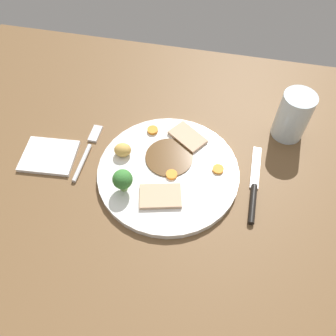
{
  "coord_description": "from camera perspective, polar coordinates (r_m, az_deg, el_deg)",
  "views": [
    {
      "loc": [
        7.26,
        -38.85,
        61.77
      ],
      "look_at": [
        -0.93,
        -0.17,
        6.0
      ],
      "focal_mm": 36.94,
      "sensor_mm": 36.0,
      "label": 1
    }
  ],
  "objects": [
    {
      "name": "fork",
      "position": [
        0.76,
        -13.1,
        2.87
      ],
      "size": [
        2.03,
        15.26,
        0.9
      ],
      "rotation": [
        0.0,
        0.0,
        1.56
      ],
      "color": "silver",
      "rests_on": "dining_table"
    },
    {
      "name": "water_glass",
      "position": [
        0.78,
        19.94,
        8.1
      ],
      "size": [
        6.83,
        6.83,
        10.9
      ],
      "primitive_type": "cylinder",
      "color": "silver",
      "rests_on": "dining_table"
    },
    {
      "name": "carrot_coin_back",
      "position": [
        0.76,
        -2.55,
        6.24
      ],
      "size": [
        2.31,
        2.31,
        0.69
      ],
      "primitive_type": "cylinder",
      "color": "orange",
      "rests_on": "dinner_plate"
    },
    {
      "name": "folded_napkin",
      "position": [
        0.77,
        -19.01,
        1.9
      ],
      "size": [
        11.75,
        9.94,
        0.8
      ],
      "primitive_type": "cube",
      "rotation": [
        0.0,
        0.0,
        0.09
      ],
      "color": "white",
      "rests_on": "dining_table"
    },
    {
      "name": "dining_table",
      "position": [
        0.72,
        0.75,
        -1.96
      ],
      "size": [
        120.0,
        84.0,
        3.6
      ],
      "primitive_type": "cube",
      "color": "brown",
      "rests_on": "ground"
    },
    {
      "name": "carrot_coin_front",
      "position": [
        0.7,
        8.27,
        -0.19
      ],
      "size": [
        2.3,
        2.3,
        0.57
      ],
      "primitive_type": "cylinder",
      "color": "orange",
      "rests_on": "dinner_plate"
    },
    {
      "name": "meat_slice_under",
      "position": [
        0.74,
        3.26,
        5.13
      ],
      "size": [
        8.96,
        8.24,
        0.8
      ],
      "primitive_type": "cube",
      "rotation": [
        0.0,
        0.0,
        5.67
      ],
      "color": "tan",
      "rests_on": "dinner_plate"
    },
    {
      "name": "dinner_plate",
      "position": [
        0.7,
        0.0,
        -0.81
      ],
      "size": [
        28.5,
        28.5,
        1.4
      ],
      "primitive_type": "cylinder",
      "color": "white",
      "rests_on": "dining_table"
    },
    {
      "name": "carrot_coin_side",
      "position": [
        0.68,
        0.97,
        -1.17
      ],
      "size": [
        2.26,
        2.26,
        0.61
      ],
      "primitive_type": "cylinder",
      "color": "orange",
      "rests_on": "dinner_plate"
    },
    {
      "name": "meat_slice_main",
      "position": [
        0.66,
        -1.25,
        -4.67
      ],
      "size": [
        8.89,
        6.9,
        0.8
      ],
      "primitive_type": "cube",
      "rotation": [
        0.0,
        0.0,
        0.24
      ],
      "color": "tan",
      "rests_on": "dinner_plate"
    },
    {
      "name": "broccoli_floret",
      "position": [
        0.65,
        -7.5,
        -1.93
      ],
      "size": [
        3.82,
        3.82,
        5.19
      ],
      "color": "#8CB766",
      "rests_on": "dinner_plate"
    },
    {
      "name": "roast_potato_left",
      "position": [
        0.71,
        -7.49,
        2.98
      ],
      "size": [
        4.03,
        3.63,
        2.66
      ],
      "primitive_type": "ellipsoid",
      "rotation": [
        0.0,
        0.0,
        3.34
      ],
      "color": "tan",
      "rests_on": "dinner_plate"
    },
    {
      "name": "knife",
      "position": [
        0.7,
        13.99,
        -3.49
      ],
      "size": [
        1.79,
        18.51,
        1.2
      ],
      "rotation": [
        0.0,
        0.0,
        1.56
      ],
      "color": "black",
      "rests_on": "dining_table"
    },
    {
      "name": "gravy_pool",
      "position": [
        0.71,
        0.2,
        1.8
      ],
      "size": [
        9.85,
        9.85,
        0.3
      ],
      "primitive_type": "cylinder",
      "color": "#563819",
      "rests_on": "dinner_plate"
    }
  ]
}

